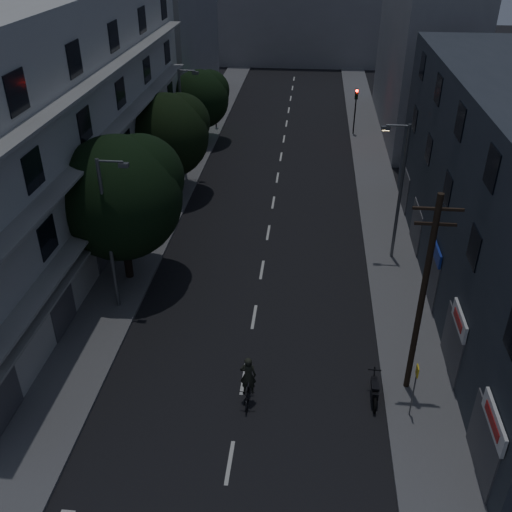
% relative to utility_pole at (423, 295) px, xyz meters
% --- Properties ---
extents(ground, '(160.00, 160.00, 0.00)m').
position_rel_utility_pole_xyz_m(ground, '(-7.01, 18.39, -4.87)').
color(ground, black).
rests_on(ground, ground).
extents(sidewalk_left, '(3.00, 90.00, 0.15)m').
position_rel_utility_pole_xyz_m(sidewalk_left, '(-14.51, 18.39, -4.79)').
color(sidewalk_left, '#565659').
rests_on(sidewalk_left, ground).
extents(sidewalk_right, '(3.00, 90.00, 0.15)m').
position_rel_utility_pole_xyz_m(sidewalk_right, '(0.49, 18.39, -4.79)').
color(sidewalk_right, '#565659').
rests_on(sidewalk_right, ground).
extents(lane_markings, '(0.15, 60.50, 0.01)m').
position_rel_utility_pole_xyz_m(lane_markings, '(-7.01, 24.64, -4.86)').
color(lane_markings, beige).
rests_on(lane_markings, ground).
extents(building_left, '(7.00, 36.00, 14.00)m').
position_rel_utility_pole_xyz_m(building_left, '(-18.98, 11.39, 2.13)').
color(building_left, '#B0B0AB').
rests_on(building_left, ground).
extents(building_right, '(6.19, 28.00, 11.00)m').
position_rel_utility_pole_xyz_m(building_right, '(4.99, 7.39, 0.63)').
color(building_right, '#272D35').
rests_on(building_right, ground).
extents(building_far_left, '(6.00, 20.00, 16.00)m').
position_rel_utility_pole_xyz_m(building_far_left, '(-19.01, 41.39, 3.13)').
color(building_far_left, slate).
rests_on(building_far_left, ground).
extents(building_far_right, '(6.00, 20.00, 13.00)m').
position_rel_utility_pole_xyz_m(building_far_right, '(4.99, 35.39, 1.63)').
color(building_far_right, slate).
rests_on(building_far_right, ground).
extents(building_far_end, '(24.00, 8.00, 10.00)m').
position_rel_utility_pole_xyz_m(building_far_end, '(-7.01, 63.39, 0.13)').
color(building_far_end, slate).
rests_on(building_far_end, ground).
extents(tree_near, '(6.52, 6.52, 8.05)m').
position_rel_utility_pole_xyz_m(tree_near, '(-14.22, 7.36, 0.32)').
color(tree_near, black).
rests_on(tree_near, sidewalk_left).
extents(tree_mid, '(5.81, 5.81, 7.15)m').
position_rel_utility_pole_xyz_m(tree_mid, '(-14.44, 18.69, -0.25)').
color(tree_mid, black).
rests_on(tree_mid, sidewalk_left).
extents(tree_far, '(4.99, 4.99, 6.17)m').
position_rel_utility_pole_xyz_m(tree_far, '(-14.24, 29.94, -0.85)').
color(tree_far, black).
rests_on(tree_far, sidewalk_left).
extents(traffic_signal_far_right, '(0.28, 0.37, 4.10)m').
position_rel_utility_pole_xyz_m(traffic_signal_far_right, '(-0.70, 33.00, -1.77)').
color(traffic_signal_far_right, black).
rests_on(traffic_signal_far_right, sidewalk_right).
extents(traffic_signal_far_left, '(0.28, 0.37, 4.10)m').
position_rel_utility_pole_xyz_m(traffic_signal_far_left, '(-13.62, 33.73, -1.77)').
color(traffic_signal_far_left, black).
rests_on(traffic_signal_far_left, sidewalk_left).
extents(street_lamp_left_near, '(1.51, 0.25, 8.00)m').
position_rel_utility_pole_xyz_m(street_lamp_left_near, '(-13.95, 4.54, -0.27)').
color(street_lamp_left_near, slate).
rests_on(street_lamp_left_near, sidewalk_left).
extents(street_lamp_right, '(1.51, 0.25, 8.00)m').
position_rel_utility_pole_xyz_m(street_lamp_right, '(0.38, 10.93, -0.27)').
color(street_lamp_right, '#55595D').
rests_on(street_lamp_right, sidewalk_right).
extents(street_lamp_left_far, '(1.51, 0.25, 8.00)m').
position_rel_utility_pole_xyz_m(street_lamp_left_far, '(-14.05, 22.02, -0.27)').
color(street_lamp_left_far, slate).
rests_on(street_lamp_left_far, sidewalk_left).
extents(utility_pole, '(1.80, 0.24, 9.00)m').
position_rel_utility_pole_xyz_m(utility_pole, '(0.00, 0.00, 0.00)').
color(utility_pole, black).
rests_on(utility_pole, sidewalk_right).
extents(bus_stop_sign, '(0.06, 0.35, 2.52)m').
position_rel_utility_pole_xyz_m(bus_stop_sign, '(-0.09, -1.66, -2.98)').
color(bus_stop_sign, '#595B60').
rests_on(bus_stop_sign, sidewalk_right).
extents(motorcycle, '(0.55, 1.91, 1.23)m').
position_rel_utility_pole_xyz_m(motorcycle, '(-1.46, -0.82, -4.38)').
color(motorcycle, black).
rests_on(motorcycle, ground).
extents(cyclist, '(0.67, 1.82, 2.30)m').
position_rel_utility_pole_xyz_m(cyclist, '(-6.66, -1.38, -4.09)').
color(cyclist, black).
rests_on(cyclist, ground).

